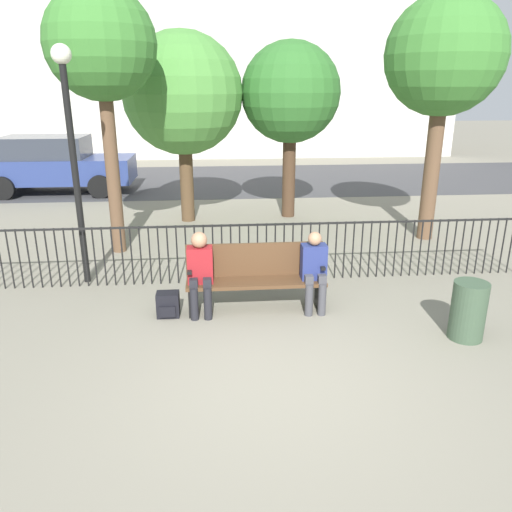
{
  "coord_description": "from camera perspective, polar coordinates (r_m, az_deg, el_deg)",
  "views": [
    {
      "loc": [
        -0.55,
        -4.56,
        2.97
      ],
      "look_at": [
        0.0,
        1.77,
        0.8
      ],
      "focal_mm": 35.0,
      "sensor_mm": 36.0,
      "label": 1
    }
  ],
  "objects": [
    {
      "name": "trash_bin",
      "position": [
        6.66,
        23.09,
        -5.77
      ],
      "size": [
        0.42,
        0.42,
        0.74
      ],
      "color": "#384C38",
      "rests_on": "ground"
    },
    {
      "name": "backpack",
      "position": [
        6.88,
        -10.02,
        -5.5
      ],
      "size": [
        0.3,
        0.26,
        0.34
      ],
      "color": "black",
      "rests_on": "ground"
    },
    {
      "name": "seated_person_1",
      "position": [
        6.83,
        6.67,
        -1.34
      ],
      "size": [
        0.34,
        0.39,
        1.12
      ],
      "color": "#3D3D42",
      "rests_on": "ground"
    },
    {
      "name": "seated_person_0",
      "position": [
        6.7,
        -6.4,
        -1.5
      ],
      "size": [
        0.34,
        0.39,
        1.16
      ],
      "color": "black",
      "rests_on": "ground"
    },
    {
      "name": "tree_0",
      "position": [
        10.47,
        20.73,
        20.4
      ],
      "size": [
        2.2,
        2.2,
        4.61
      ],
      "color": "brown",
      "rests_on": "ground"
    },
    {
      "name": "tree_2",
      "position": [
        11.39,
        -8.37,
        17.8
      ],
      "size": [
        2.6,
        2.6,
        4.11
      ],
      "color": "#4C3823",
      "rests_on": "ground"
    },
    {
      "name": "fence_railing",
      "position": [
        7.84,
        -0.82,
        0.95
      ],
      "size": [
        9.01,
        0.03,
        0.95
      ],
      "color": "black",
      "rests_on": "ground"
    },
    {
      "name": "park_bench",
      "position": [
        6.9,
        -0.06,
        -2.15
      ],
      "size": [
        1.9,
        0.45,
        0.92
      ],
      "color": "#4C331E",
      "rests_on": "ground"
    },
    {
      "name": "tree_3",
      "position": [
        11.72,
        3.97,
        18.0
      ],
      "size": [
        2.22,
        2.22,
        3.94
      ],
      "color": "#422D1E",
      "rests_on": "ground"
    },
    {
      "name": "ground_plane",
      "position": [
        5.47,
        1.65,
        -14.06
      ],
      "size": [
        80.0,
        80.0,
        0.0
      ],
      "primitive_type": "plane",
      "color": "gray"
    },
    {
      "name": "lamp_post",
      "position": [
        7.94,
        -20.46,
        13.21
      ],
      "size": [
        0.28,
        0.28,
        3.53
      ],
      "color": "black",
      "rests_on": "ground"
    },
    {
      "name": "street_surface",
      "position": [
        16.83,
        -3.04,
        8.69
      ],
      "size": [
        24.0,
        6.0,
        0.01
      ],
      "color": "#3D3D3F",
      "rests_on": "ground"
    },
    {
      "name": "parked_car_0",
      "position": [
        15.73,
        -21.98,
        9.75
      ],
      "size": [
        4.2,
        1.94,
        1.62
      ],
      "color": "navy",
      "rests_on": "ground"
    },
    {
      "name": "tree_1",
      "position": [
        9.39,
        -17.29,
        21.82
      ],
      "size": [
        1.87,
        1.87,
        4.57
      ],
      "color": "brown",
      "rests_on": "ground"
    }
  ]
}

